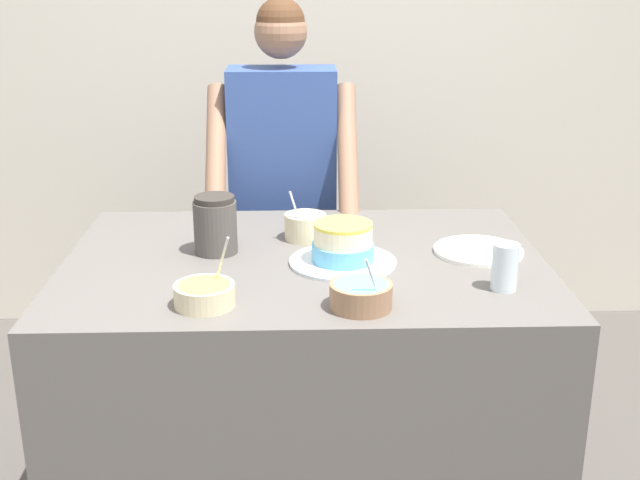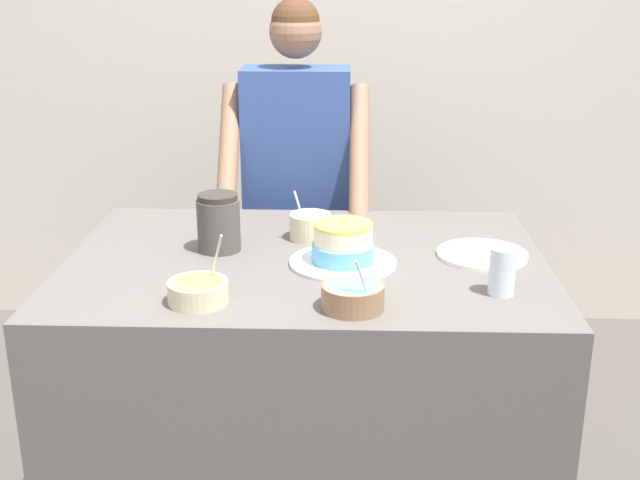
{
  "view_description": "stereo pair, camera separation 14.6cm",
  "coord_description": "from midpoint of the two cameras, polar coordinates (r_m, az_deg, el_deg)",
  "views": [
    {
      "loc": [
        -0.02,
        -1.75,
        1.72
      ],
      "look_at": [
        0.04,
        0.45,
        0.96
      ],
      "focal_mm": 45.0,
      "sensor_mm": 36.0,
      "label": 1
    },
    {
      "loc": [
        0.12,
        -1.75,
        1.72
      ],
      "look_at": [
        0.04,
        0.45,
        0.96
      ],
      "focal_mm": 45.0,
      "sensor_mm": 36.0,
      "label": 2
    }
  ],
  "objects": [
    {
      "name": "cake",
      "position": [
        2.33,
        -0.15,
        -0.5
      ],
      "size": [
        0.31,
        0.31,
        0.12
      ],
      "color": "silver",
      "rests_on": "counter"
    },
    {
      "name": "counter",
      "position": [
        2.58,
        -2.69,
        -10.64
      ],
      "size": [
        1.43,
        0.99,
        0.89
      ],
      "color": "#5B5651",
      "rests_on": "ground_plane"
    },
    {
      "name": "stoneware_jar",
      "position": [
        2.44,
        -9.16,
        1.06
      ],
      "size": [
        0.13,
        0.13,
        0.18
      ],
      "color": "#4C4742",
      "rests_on": "counter"
    },
    {
      "name": "wall_back",
      "position": [
        3.85,
        -2.57,
        12.74
      ],
      "size": [
        10.0,
        0.05,
        2.6
      ],
      "color": "beige",
      "rests_on": "ground_plane"
    },
    {
      "name": "drinking_glass",
      "position": [
        2.18,
        11.16,
        -1.91
      ],
      "size": [
        0.07,
        0.07,
        0.13
      ],
      "color": "silver",
      "rests_on": "counter"
    },
    {
      "name": "frosting_bowl_yellow",
      "position": [
        2.08,
        -10.21,
        -3.8
      ],
      "size": [
        0.16,
        0.16,
        0.18
      ],
      "color": "beige",
      "rests_on": "counter"
    },
    {
      "name": "person_baker",
      "position": [
        3.09,
        -4.01,
        4.76
      ],
      "size": [
        0.55,
        0.46,
        1.61
      ],
      "color": "#2D2D38",
      "rests_on": "ground_plane"
    },
    {
      "name": "frosting_bowl_pink",
      "position": [
        2.55,
        -2.68,
        1.03
      ],
      "size": [
        0.13,
        0.13,
        0.17
      ],
      "color": "beige",
      "rests_on": "counter"
    },
    {
      "name": "ceramic_plate",
      "position": [
        2.47,
        9.54,
        -0.77
      ],
      "size": [
        0.27,
        0.27,
        0.01
      ],
      "color": "white",
      "rests_on": "counter"
    },
    {
      "name": "frosting_bowl_blue",
      "position": [
        2.04,
        0.89,
        -3.9
      ],
      "size": [
        0.16,
        0.16,
        0.15
      ],
      "color": "#936B4C",
      "rests_on": "counter"
    }
  ]
}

